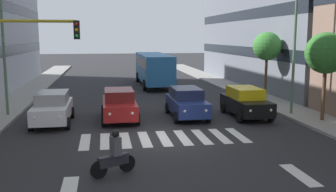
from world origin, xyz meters
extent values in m
plane|color=#262628|center=(0.00, 0.00, 0.00)|extent=(180.00, 180.00, 0.00)
cube|color=black|center=(-14.53, -18.74, 3.31)|extent=(8.63, 25.55, 0.90)
cube|color=black|center=(-14.53, -18.74, 6.62)|extent=(8.63, 25.55, 0.90)
cube|color=silver|center=(-3.60, 0.00, 0.00)|extent=(0.45, 2.80, 0.01)
cube|color=silver|center=(-2.70, 0.00, 0.00)|extent=(0.45, 2.80, 0.01)
cube|color=silver|center=(-1.80, 0.00, 0.00)|extent=(0.45, 2.80, 0.01)
cube|color=silver|center=(-0.90, 0.00, 0.00)|extent=(0.45, 2.80, 0.01)
cube|color=silver|center=(0.00, 0.00, 0.00)|extent=(0.45, 2.80, 0.01)
cube|color=silver|center=(0.90, 0.00, 0.00)|extent=(0.45, 2.80, 0.01)
cube|color=silver|center=(1.80, 0.00, 0.00)|extent=(0.45, 2.80, 0.01)
cube|color=silver|center=(2.70, 0.00, 0.00)|extent=(0.45, 2.80, 0.01)
cube|color=silver|center=(3.60, 0.00, 0.00)|extent=(0.45, 2.80, 0.01)
cube|color=silver|center=(-3.85, 5.50, 0.00)|extent=(0.50, 2.20, 0.01)
cube|color=silver|center=(3.85, 5.50, 0.00)|extent=(0.50, 2.20, 0.01)
cube|color=black|center=(-5.49, -4.00, 0.72)|extent=(1.80, 4.40, 0.80)
cube|color=yellow|center=(-5.49, -4.20, 1.42)|extent=(1.58, 2.46, 0.60)
cylinder|color=black|center=(-6.39, -2.54, 0.32)|extent=(0.22, 0.64, 0.64)
cylinder|color=black|center=(-4.59, -2.54, 0.32)|extent=(0.22, 0.64, 0.64)
cylinder|color=black|center=(-6.39, -5.45, 0.32)|extent=(0.22, 0.64, 0.64)
cylinder|color=black|center=(-4.59, -5.45, 0.32)|extent=(0.22, 0.64, 0.64)
sphere|color=white|center=(-6.07, -1.85, 0.80)|extent=(0.18, 0.18, 0.18)
sphere|color=white|center=(-4.92, -1.85, 0.80)|extent=(0.18, 0.18, 0.18)
cube|color=navy|center=(-2.04, -4.43, 0.72)|extent=(1.80, 4.40, 0.80)
cube|color=#1D2547|center=(-2.04, -4.63, 1.42)|extent=(1.58, 2.46, 0.60)
cylinder|color=black|center=(-2.94, -2.98, 0.32)|extent=(0.22, 0.64, 0.64)
cylinder|color=black|center=(-1.14, -2.98, 0.32)|extent=(0.22, 0.64, 0.64)
cylinder|color=black|center=(-2.94, -5.88, 0.32)|extent=(0.22, 0.64, 0.64)
cylinder|color=black|center=(-1.14, -5.88, 0.32)|extent=(0.22, 0.64, 0.64)
sphere|color=white|center=(-2.61, -2.28, 0.80)|extent=(0.18, 0.18, 0.18)
sphere|color=white|center=(-1.46, -2.28, 0.80)|extent=(0.18, 0.18, 0.18)
cube|color=maroon|center=(1.87, -4.36, 0.72)|extent=(1.80, 4.40, 0.80)
cube|color=maroon|center=(1.87, -4.56, 1.42)|extent=(1.58, 2.46, 0.60)
cylinder|color=black|center=(0.97, -2.91, 0.32)|extent=(0.22, 0.64, 0.64)
cylinder|color=black|center=(2.77, -2.91, 0.32)|extent=(0.22, 0.64, 0.64)
cylinder|color=black|center=(0.97, -5.81, 0.32)|extent=(0.22, 0.64, 0.64)
cylinder|color=black|center=(2.77, -5.81, 0.32)|extent=(0.22, 0.64, 0.64)
sphere|color=white|center=(1.29, -2.21, 0.80)|extent=(0.18, 0.18, 0.18)
sphere|color=white|center=(2.44, -2.21, 0.80)|extent=(0.18, 0.18, 0.18)
cube|color=silver|center=(5.46, -3.97, 0.72)|extent=(1.80, 4.40, 0.80)
cube|color=gray|center=(5.46, -4.17, 1.42)|extent=(1.58, 2.46, 0.60)
cylinder|color=black|center=(4.56, -2.52, 0.32)|extent=(0.22, 0.64, 0.64)
cylinder|color=black|center=(6.36, -2.52, 0.32)|extent=(0.22, 0.64, 0.64)
cylinder|color=black|center=(4.56, -5.42, 0.32)|extent=(0.22, 0.64, 0.64)
cylinder|color=black|center=(6.36, -5.42, 0.32)|extent=(0.22, 0.64, 0.64)
sphere|color=white|center=(4.88, -1.82, 0.80)|extent=(0.18, 0.18, 0.18)
sphere|color=white|center=(6.03, -1.82, 0.80)|extent=(0.18, 0.18, 0.18)
cube|color=#286BAD|center=(-2.04, -19.45, 1.75)|extent=(2.50, 10.50, 2.50)
cube|color=black|center=(-2.04, -19.45, 2.30)|extent=(2.52, 9.87, 0.80)
cylinder|color=black|center=(-3.29, -15.77, 0.50)|extent=(0.28, 1.00, 1.00)
cylinder|color=black|center=(-0.79, -15.77, 0.50)|extent=(0.28, 1.00, 1.00)
cylinder|color=black|center=(-3.29, -22.60, 0.50)|extent=(0.28, 1.00, 1.00)
cylinder|color=black|center=(-0.79, -22.60, 0.50)|extent=(0.28, 1.00, 1.00)
cylinder|color=black|center=(2.93, 4.70, 0.30)|extent=(0.58, 0.37, 0.60)
cylinder|color=black|center=(1.96, 4.19, 0.30)|extent=(0.58, 0.37, 0.60)
cube|color=#232328|center=(2.44, 4.45, 0.52)|extent=(1.08, 0.73, 0.36)
cube|color=#4C4C51|center=(2.36, 4.40, 1.00)|extent=(0.42, 0.45, 0.64)
sphere|color=black|center=(2.36, 4.40, 1.44)|extent=(0.26, 0.26, 0.26)
cylinder|color=#AD991E|center=(5.52, 0.79, 5.30)|extent=(3.56, 0.12, 0.12)
cube|color=black|center=(3.74, 0.79, 4.95)|extent=(0.24, 0.28, 0.76)
sphere|color=red|center=(3.74, 0.94, 5.19)|extent=(0.14, 0.14, 0.14)
sphere|color=orange|center=(3.74, 0.94, 4.95)|extent=(0.14, 0.14, 0.14)
sphere|color=green|center=(3.74, 0.94, 4.71)|extent=(0.14, 0.14, 0.14)
cylinder|color=#4C6B56|center=(-8.29, -3.85, 4.08)|extent=(0.16, 0.16, 7.87)
cylinder|color=#4C6B56|center=(8.29, -6.22, 4.11)|extent=(0.16, 0.16, 7.92)
cylinder|color=#513823|center=(-9.10, -1.87, 1.64)|extent=(0.20, 0.20, 2.99)
sphere|color=#2D6B28|center=(-9.10, -1.87, 3.81)|extent=(2.23, 2.23, 2.23)
cylinder|color=#513823|center=(-9.15, -9.63, 1.75)|extent=(0.20, 0.20, 3.20)
sphere|color=#387F33|center=(-9.15, -9.63, 3.97)|extent=(2.08, 2.08, 2.08)
camera|label=1|loc=(2.70, 17.22, 4.70)|focal=41.31mm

